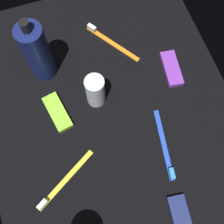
{
  "coord_description": "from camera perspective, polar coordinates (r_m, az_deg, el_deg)",
  "views": [
    {
      "loc": [
        -22.79,
        7.51,
        69.54
      ],
      "look_at": [
        0.0,
        0.0,
        3.0
      ],
      "focal_mm": 45.58,
      "sensor_mm": 36.0,
      "label": 1
    }
  ],
  "objects": [
    {
      "name": "ground_plane",
      "position": [
        0.74,
        -0.0,
        -0.94
      ],
      "size": [
        84.0,
        64.0,
        1.2
      ],
      "primitive_type": "cube",
      "color": "black"
    },
    {
      "name": "lotion_bottle",
      "position": [
        0.73,
        -14.75,
        11.47
      ],
      "size": [
        6.47,
        6.47,
        20.91
      ],
      "color": "navy",
      "rests_on": "ground_plane"
    },
    {
      "name": "deodorant_stick",
      "position": [
        0.71,
        -3.36,
        4.22
      ],
      "size": [
        4.82,
        4.82,
        10.37
      ],
      "primitive_type": "cylinder",
      "color": "silver",
      "rests_on": "ground_plane"
    },
    {
      "name": "toothbrush_yellow",
      "position": [
        0.7,
        -9.89,
        -13.86
      ],
      "size": [
        10.24,
        16.08,
        2.1
      ],
      "color": "yellow",
      "rests_on": "ground_plane"
    },
    {
      "name": "toothbrush_orange",
      "position": [
        0.83,
        -0.49,
        14.09
      ],
      "size": [
        15.5,
        11.21,
        2.1
      ],
      "color": "orange",
      "rests_on": "ground_plane"
    },
    {
      "name": "toothbrush_blue",
      "position": [
        0.72,
        10.58,
        -7.16
      ],
      "size": [
        17.98,
        3.9,
        2.1
      ],
      "color": "blue",
      "rests_on": "ground_plane"
    },
    {
      "name": "snack_bar_navy",
      "position": [
        0.71,
        13.7,
        -20.14
      ],
      "size": [
        10.79,
        5.16,
        1.5
      ],
      "primitive_type": "cube",
      "rotation": [
        0.0,
        0.0,
        -0.11
      ],
      "color": "navy",
      "rests_on": "ground_plane"
    },
    {
      "name": "snack_bar_purple",
      "position": [
        0.8,
        11.84,
        8.51
      ],
      "size": [
        10.81,
        5.24,
        1.5
      ],
      "primitive_type": "cube",
      "rotation": [
        0.0,
        0.0,
        -0.12
      ],
      "color": "purple",
      "rests_on": "ground_plane"
    },
    {
      "name": "snack_bar_lime",
      "position": [
        0.74,
        -10.87,
        -0.05
      ],
      "size": [
        10.98,
        5.95,
        1.5
      ],
      "primitive_type": "cube",
      "rotation": [
        0.0,
        0.0,
        0.2
      ],
      "color": "#8CD133",
      "rests_on": "ground_plane"
    },
    {
      "name": "snack_bar_pink",
      "position": [
        0.87,
        -16.09,
        14.1
      ],
      "size": [
        10.96,
        5.84,
        1.5
      ],
      "primitive_type": "cube",
      "rotation": [
        0.0,
        0.0,
        0.18
      ],
      "color": "#E55999",
      "rests_on": "ground_plane"
    }
  ]
}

